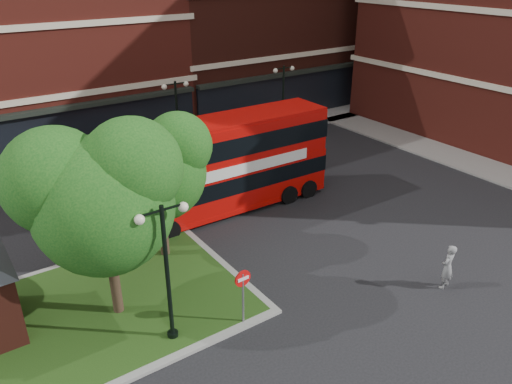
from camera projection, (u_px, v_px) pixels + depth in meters
ground at (304, 286)px, 19.33m from camera, size 120.00×120.00×0.00m
pavement_far at (138, 157)px, 31.57m from camera, size 44.00×3.00×0.12m
pavement_side at (499, 173)px, 29.27m from camera, size 3.00×28.00×0.12m
terrace_far_right at (253, 4)px, 40.95m from camera, size 18.00×12.00×16.00m
traffic_island at (73, 320)px, 17.42m from camera, size 12.60×7.60×0.15m
tree_island_west at (98, 192)px, 15.80m from camera, size 5.40×4.71×7.21m
tree_island_east at (155, 164)px, 19.44m from camera, size 4.46×3.90×6.29m
lamp_island at (167, 268)px, 15.44m from camera, size 1.72×0.36×5.00m
lamp_far_left at (177, 117)px, 29.93m from camera, size 1.72×0.36×5.00m
lamp_far_right at (283, 98)px, 34.04m from camera, size 1.72×0.36×5.00m
bus at (225, 159)px, 24.13m from camera, size 10.82×2.65×4.12m
woman at (448, 267)px, 18.90m from camera, size 0.74×0.55×1.84m
car_silver at (83, 162)px, 29.11m from camera, size 4.29×1.92×1.43m
car_white at (194, 148)px, 31.37m from camera, size 4.15×1.74×1.33m
no_entry_sign at (243, 287)px, 16.66m from camera, size 0.61×0.08×2.21m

